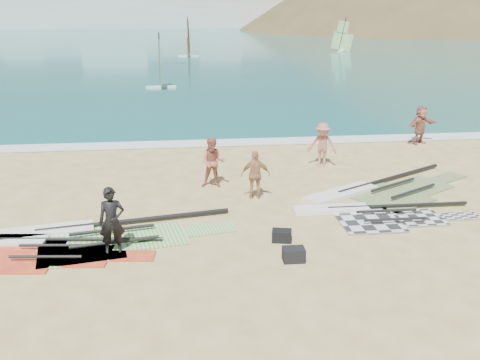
{
  "coord_description": "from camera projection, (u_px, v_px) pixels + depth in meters",
  "views": [
    {
      "loc": [
        -2.71,
        -10.33,
        5.67
      ],
      "look_at": [
        -1.04,
        4.0,
        1.0
      ],
      "focal_mm": 40.0,
      "sensor_mm": 36.0,
      "label": 1
    }
  ],
  "objects": [
    {
      "name": "ground",
      "position": [
        308.0,
        277.0,
        11.81
      ],
      "size": [
        300.0,
        300.0,
        0.0
      ],
      "primitive_type": "plane",
      "color": "#DCC581",
      "rests_on": "ground"
    },
    {
      "name": "sea",
      "position": [
        186.0,
        31.0,
        136.55
      ],
      "size": [
        300.0,
        240.0,
        0.06
      ],
      "primitive_type": "cube",
      "color": "#0C4C5A",
      "rests_on": "ground"
    },
    {
      "name": "surf_line",
      "position": [
        242.0,
        143.0,
        23.43
      ],
      "size": [
        300.0,
        1.2,
        0.04
      ],
      "primitive_type": "cube",
      "color": "white",
      "rests_on": "ground"
    },
    {
      "name": "far_town",
      "position": [
        128.0,
        12.0,
        150.45
      ],
      "size": [
        160.0,
        8.0,
        12.0
      ],
      "color": "white",
      "rests_on": "ground"
    },
    {
      "name": "rig_grey",
      "position": [
        370.0,
        214.0,
        15.25
      ],
      "size": [
        5.26,
        2.06,
        0.2
      ],
      "rotation": [
        0.0,
        0.0,
        -0.0
      ],
      "color": "#2A2A2D",
      "rests_on": "ground"
    },
    {
      "name": "rig_green",
      "position": [
        92.0,
        235.0,
        13.86
      ],
      "size": [
        6.58,
        3.12,
        0.21
      ],
      "rotation": [
        0.0,
        0.0,
        0.18
      ],
      "color": "#55CB29",
      "rests_on": "ground"
    },
    {
      "name": "rig_orange",
      "position": [
        381.0,
        190.0,
        17.24
      ],
      "size": [
        6.29,
        4.42,
        0.2
      ],
      "rotation": [
        0.0,
        0.0,
        0.52
      ],
      "color": "orange",
      "rests_on": "ground"
    },
    {
      "name": "rig_red",
      "position": [
        38.0,
        248.0,
        13.07
      ],
      "size": [
        5.06,
        2.26,
        0.2
      ],
      "rotation": [
        0.0,
        0.0,
        -0.11
      ],
      "color": "red",
      "rests_on": "ground"
    },
    {
      "name": "gear_bag_near",
      "position": [
        294.0,
        254.0,
        12.49
      ],
      "size": [
        0.52,
        0.38,
        0.32
      ],
      "primitive_type": "cube",
      "rotation": [
        0.0,
        0.0,
        -0.02
      ],
      "color": "black",
      "rests_on": "ground"
    },
    {
      "name": "gear_bag_far",
      "position": [
        282.0,
        236.0,
        13.56
      ],
      "size": [
        0.56,
        0.45,
        0.3
      ],
      "primitive_type": "cube",
      "rotation": [
        0.0,
        0.0,
        -0.22
      ],
      "color": "black",
      "rests_on": "ground"
    },
    {
      "name": "person_wetsuit",
      "position": [
        112.0,
        221.0,
        12.66
      ],
      "size": [
        0.65,
        0.47,
        1.68
      ],
      "primitive_type": "imported",
      "rotation": [
        0.0,
        0.0,
        0.11
      ],
      "color": "black",
      "rests_on": "ground"
    },
    {
      "name": "beachgoer_left",
      "position": [
        213.0,
        162.0,
        17.5
      ],
      "size": [
        0.89,
        0.73,
        1.66
      ],
      "primitive_type": "imported",
      "rotation": [
        0.0,
        0.0,
        -0.14
      ],
      "color": "#AC624F",
      "rests_on": "ground"
    },
    {
      "name": "beachgoer_mid",
      "position": [
        322.0,
        145.0,
        19.79
      ],
      "size": [
        1.22,
        0.99,
        1.65
      ],
      "primitive_type": "imported",
      "rotation": [
        0.0,
        0.0,
        -0.42
      ],
      "color": "#B26659",
      "rests_on": "ground"
    },
    {
      "name": "beachgoer_back",
      "position": [
        255.0,
        175.0,
        16.43
      ],
      "size": [
        0.93,
        0.45,
        1.53
      ],
      "primitive_type": "imported",
      "rotation": [
        0.0,
        0.0,
        3.05
      ],
      "color": "tan",
      "rests_on": "ground"
    },
    {
      "name": "beachgoer_right",
      "position": [
        421.0,
        125.0,
        23.06
      ],
      "size": [
        1.62,
        1.09,
        1.67
      ],
      "primitive_type": "imported",
      "rotation": [
        0.0,
        0.0,
        0.43
      ],
      "color": "#AD5B4F",
      "rests_on": "ground"
    },
    {
      "name": "windsurfer_left",
      "position": [
        160.0,
        72.0,
        38.89
      ],
      "size": [
        2.24,
        2.7,
        4.02
      ],
      "rotation": [
        0.0,
        0.0,
        0.07
      ],
      "color": "white",
      "rests_on": "ground"
    },
    {
      "name": "windsurfer_centre",
      "position": [
        189.0,
        45.0,
        64.1
      ],
      "size": [
        2.62,
        3.11,
        4.66
      ],
      "rotation": [
        0.0,
        0.0,
        -0.13
      ],
      "color": "white",
      "rests_on": "ground"
    },
    {
      "name": "windsurfer_right",
      "position": [
        342.0,
        41.0,
        71.96
      ],
      "size": [
        2.74,
        2.52,
        4.47
      ],
      "rotation": [
        0.0,
        0.0,
        1.13
      ],
      "color": "white",
      "rests_on": "ground"
    }
  ]
}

